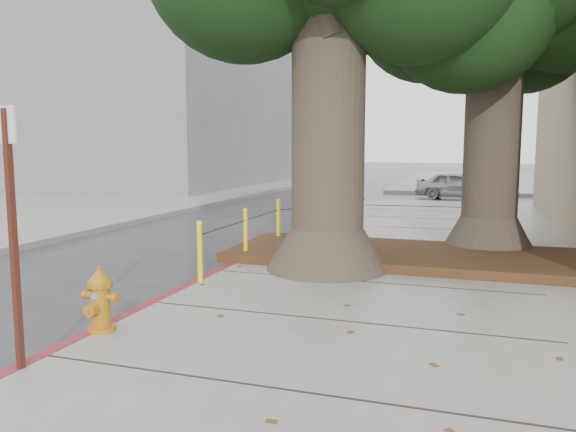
% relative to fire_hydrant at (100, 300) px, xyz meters
% --- Properties ---
extents(ground, '(140.00, 140.00, 0.00)m').
position_rel_fire_hydrant_xyz_m(ground, '(1.90, 1.20, -0.51)').
color(ground, '#28282B').
rests_on(ground, ground).
extents(sidewalk_far, '(16.00, 20.00, 0.15)m').
position_rel_fire_hydrant_xyz_m(sidewalk_far, '(7.90, 31.20, -0.43)').
color(sidewalk_far, slate).
rests_on(sidewalk_far, ground).
extents(sidewalk_opposite, '(14.00, 60.00, 0.15)m').
position_rel_fire_hydrant_xyz_m(sidewalk_opposite, '(-12.10, 11.20, -0.43)').
color(sidewalk_opposite, slate).
rests_on(sidewalk_opposite, ground).
extents(curb_red, '(0.14, 26.00, 0.16)m').
position_rel_fire_hydrant_xyz_m(curb_red, '(-0.10, 3.70, -0.43)').
color(curb_red, maroon).
rests_on(curb_red, ground).
extents(planter_bed, '(6.40, 2.60, 0.16)m').
position_rel_fire_hydrant_xyz_m(planter_bed, '(2.80, 5.10, -0.28)').
color(planter_bed, black).
rests_on(planter_bed, sidewalk_main).
extents(building_far_grey, '(12.00, 16.00, 12.00)m').
position_rel_fire_hydrant_xyz_m(building_far_grey, '(-13.10, 23.20, 5.49)').
color(building_far_grey, slate).
rests_on(building_far_grey, ground).
extents(building_far_white, '(12.00, 18.00, 15.00)m').
position_rel_fire_hydrant_xyz_m(building_far_white, '(-15.10, 46.20, 6.99)').
color(building_far_white, silver).
rests_on(building_far_white, ground).
extents(bollard_ring, '(3.79, 5.39, 0.95)m').
position_rel_fire_hydrant_xyz_m(bollard_ring, '(1.03, 5.58, 0.16)').
color(bollard_ring, yellow).
rests_on(bollard_ring, sidewalk_main).
extents(fire_hydrant, '(0.38, 0.33, 0.74)m').
position_rel_fire_hydrant_xyz_m(fire_hydrant, '(0.00, 0.00, 0.00)').
color(fire_hydrant, '#B97013').
rests_on(fire_hydrant, sidewalk_main).
extents(signpost, '(0.24, 0.07, 2.41)m').
position_rel_fire_hydrant_xyz_m(signpost, '(-0.05, -1.13, 1.01)').
color(signpost, '#471911').
rests_on(signpost, sidewalk_main).
extents(car_silver, '(3.44, 1.60, 1.14)m').
position_rel_fire_hydrant_xyz_m(car_silver, '(3.27, 19.26, 0.06)').
color(car_silver, '#A6A5AA').
rests_on(car_silver, ground).
extents(car_dark, '(2.18, 4.59, 1.29)m').
position_rel_fire_hydrant_xyz_m(car_dark, '(-9.40, 20.17, 0.14)').
color(car_dark, black).
rests_on(car_dark, ground).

